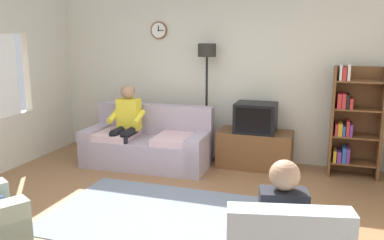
% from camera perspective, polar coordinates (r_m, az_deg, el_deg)
% --- Properties ---
extents(ground_plane, '(12.00, 12.00, 0.00)m').
position_cam_1_polar(ground_plane, '(4.44, -4.87, -14.55)').
color(ground_plane, '#8C603D').
extents(back_wall_assembly, '(6.20, 0.17, 2.70)m').
position_cam_1_polar(back_wall_assembly, '(6.53, 4.08, 6.43)').
color(back_wall_assembly, beige).
rests_on(back_wall_assembly, ground_plane).
extents(couch, '(1.92, 0.93, 0.90)m').
position_cam_1_polar(couch, '(6.26, -6.25, -3.53)').
color(couch, '#A899A8').
rests_on(couch, ground_plane).
extents(tv_stand, '(1.10, 0.56, 0.55)m').
position_cam_1_polar(tv_stand, '(6.21, 8.89, -4.09)').
color(tv_stand, brown).
rests_on(tv_stand, ground_plane).
extents(tv, '(0.60, 0.49, 0.44)m').
position_cam_1_polar(tv, '(6.07, 9.01, 0.34)').
color(tv, black).
rests_on(tv, tv_stand).
extents(bookshelf, '(0.68, 0.36, 1.58)m').
position_cam_1_polar(bookshelf, '(6.10, 21.71, -0.11)').
color(bookshelf, brown).
rests_on(bookshelf, ground_plane).
extents(floor_lamp, '(0.28, 0.28, 1.85)m').
position_cam_1_polar(floor_lamp, '(6.26, 2.11, 7.13)').
color(floor_lamp, black).
rests_on(floor_lamp, ground_plane).
extents(area_rug, '(2.20, 1.70, 0.01)m').
position_cam_1_polar(area_rug, '(4.68, -5.87, -13.05)').
color(area_rug, slate).
rests_on(area_rug, ground_plane).
extents(person_on_couch, '(0.52, 0.54, 1.24)m').
position_cam_1_polar(person_on_couch, '(6.20, -9.32, -0.09)').
color(person_on_couch, yellow).
rests_on(person_on_couch, ground_plane).
extents(person_in_right_armchair, '(0.57, 0.59, 1.12)m').
position_cam_1_polar(person_in_right_armchair, '(3.18, 12.43, -14.01)').
color(person_in_right_armchair, black).
rests_on(person_in_right_armchair, ground_plane).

